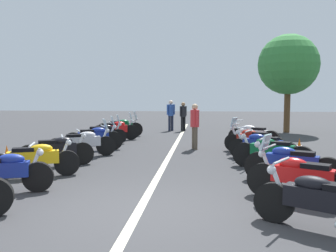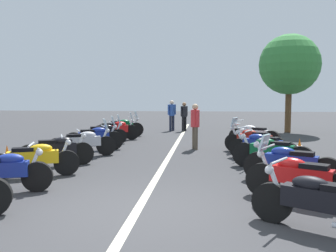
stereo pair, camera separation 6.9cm
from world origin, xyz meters
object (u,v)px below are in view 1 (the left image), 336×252
Objects in this scene: motorcycle_right_row_2 at (291,164)px; motorcycle_right_row_4 at (262,146)px; traffic_cone_1 at (7,157)px; motorcycle_left_row_1 at (3,171)px; motorcycle_left_row_2 at (34,159)px; motorcycle_left_row_7 at (116,129)px; bystander_0 at (183,114)px; motorcycle_left_row_4 at (83,142)px; motorcycle_right_row_3 at (272,152)px; motorcycle_right_row_6 at (253,135)px; motorcycle_right_row_5 at (253,140)px; bystander_1 at (195,123)px; traffic_cone_2 at (299,148)px; motorcycle_left_row_3 at (57,150)px; motorcycle_left_row_8 at (120,127)px; bystander_2 at (171,113)px; motorcycle_left_row_6 at (102,133)px; motorcycle_right_row_0 at (324,202)px; motorcycle_left_row_5 at (94,137)px; roadside_tree_0 at (288,65)px; motorcycle_right_row_1 at (301,177)px.

motorcycle_right_row_2 reaches higher than motorcycle_right_row_4.
traffic_cone_1 is (1.18, 7.24, -0.17)m from motorcycle_right_row_2.
motorcycle_left_row_1 is 1.40m from motorcycle_left_row_2.
bystander_0 is (4.29, -2.75, 0.46)m from motorcycle_left_row_7.
motorcycle_left_row_4 is at bearing 29.23° from motorcycle_right_row_4.
motorcycle_right_row_4 is (1.28, 0.04, -0.02)m from motorcycle_right_row_3.
motorcycle_right_row_6 is at bearing -67.01° from motorcycle_right_row_3.
motorcycle_left_row_7 is (4.32, -0.01, 0.01)m from motorcycle_left_row_4.
motorcycle_right_row_4 is at bearing 121.72° from motorcycle_right_row_5.
motorcycle_right_row_3 is 3.98m from bystander_1.
traffic_cone_1 is 8.71m from traffic_cone_2.
motorcycle_left_row_8 is at bearing 62.12° from motorcycle_left_row_3.
motorcycle_left_row_7 is 1.18× the size of bystander_2.
motorcycle_right_row_2 is 2.91m from motorcycle_right_row_4.
motorcycle_left_row_6 is at bearing -12.26° from motorcycle_right_row_3.
motorcycle_right_row_4 is (-3.04, -5.80, -0.01)m from motorcycle_left_row_6.
bystander_2 is at bearing -36.14° from motorcycle_right_row_5.
motorcycle_right_row_0 is (-11.38, -5.60, -0.03)m from motorcycle_left_row_8.
motorcycle_left_row_5 is at bearing -13.17° from bystander_1.
motorcycle_left_row_3 is 0.93× the size of motorcycle_left_row_7.
motorcycle_left_row_3 is 1.17× the size of bystander_0.
motorcycle_left_row_4 is at bearing -51.32° from bystander_2.
motorcycle_right_row_6 reaches higher than motorcycle_left_row_2.
motorcycle_left_row_3 is at bearing 20.05° from bystander_1.
motorcycle_left_row_7 is 1.11× the size of motorcycle_right_row_6.
motorcycle_left_row_2 is 8.50m from motorcycle_left_row_8.
motorcycle_left_row_6 reaches higher than motorcycle_right_row_6.
motorcycle_left_row_7 is 1.21× the size of bystander_1.
bystander_0 is at bearing -47.24° from motorcycle_right_row_0.
motorcycle_right_row_5 is at bearing -59.81° from motorcycle_left_row_8.
traffic_cone_1 is 11.30m from bystander_0.
motorcycle_right_row_6 is (8.56, -0.20, 0.02)m from motorcycle_right_row_0.
motorcycle_right_row_5 is (-4.29, -5.61, -0.02)m from motorcycle_left_row_8.
motorcycle_left_row_8 is (1.24, 0.08, 0.00)m from motorcycle_left_row_7.
motorcycle_right_row_6 is at bearing 155.95° from roadside_tree_0.
traffic_cone_1 is 0.36× the size of bystander_2.
bystander_2 is at bearing -101.11° from bystander_1.
motorcycle_right_row_0 is 1.45m from motorcycle_right_row_1.
bystander_0 is (8.60, -2.75, 0.47)m from motorcycle_left_row_4.
motorcycle_left_row_1 is at bearing 37.15° from motorcycle_right_row_2.
motorcycle_right_row_6 is (1.47, -0.20, 0.01)m from motorcycle_right_row_5.
motorcycle_right_row_5 is 2.16m from bystander_1.
motorcycle_left_row_8 is 1.08× the size of motorcycle_right_row_5.
motorcycle_right_row_1 is at bearing -70.20° from motorcycle_left_row_6.
motorcycle_right_row_6 is at bearing -7.25° from motorcycle_left_row_5.
motorcycle_left_row_1 is 1.00× the size of motorcycle_right_row_5.
motorcycle_right_row_6 is at bearing 32.57° from motorcycle_left_row_1.
motorcycle_left_row_7 is at bearing 116.96° from roadside_tree_0.
bystander_0 is at bearing 24.76° from motorcycle_left_row_8.
motorcycle_right_row_1 is at bearing -63.55° from motorcycle_left_row_4.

